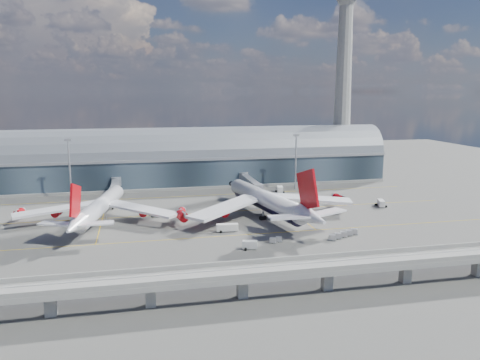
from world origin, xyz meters
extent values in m
plane|color=#474744|center=(0.00, 0.00, 0.00)|extent=(500.00, 500.00, 0.00)
cube|color=gold|center=(0.00, -10.00, 0.01)|extent=(200.00, 0.25, 0.01)
cube|color=gold|center=(0.00, 20.00, 0.01)|extent=(200.00, 0.25, 0.01)
cube|color=gold|center=(0.00, 50.00, 0.01)|extent=(200.00, 0.25, 0.01)
cube|color=gold|center=(-35.00, 30.00, 0.01)|extent=(0.25, 80.00, 0.01)
cube|color=gold|center=(35.00, 30.00, 0.01)|extent=(0.25, 80.00, 0.01)
cube|color=#1C262F|center=(0.00, 78.00, 7.00)|extent=(200.00, 28.00, 14.00)
cylinder|color=slate|center=(0.00, 78.00, 14.00)|extent=(200.00, 28.00, 28.00)
cube|color=gray|center=(0.00, 64.00, 14.00)|extent=(200.00, 1.00, 1.20)
cube|color=gray|center=(0.00, 78.00, 0.60)|extent=(200.00, 30.00, 1.20)
cube|color=gray|center=(85.00, 83.00, 4.00)|extent=(18.00, 18.00, 8.00)
cone|color=gray|center=(85.00, 83.00, 45.00)|extent=(10.00, 10.00, 90.00)
cube|color=gray|center=(0.00, -55.00, 5.50)|extent=(220.00, 8.50, 1.20)
cube|color=gray|center=(0.00, -59.00, 6.60)|extent=(220.00, 0.40, 1.20)
cube|color=gray|center=(0.00, -51.00, 6.60)|extent=(220.00, 0.40, 1.20)
cube|color=gray|center=(0.00, -56.50, 6.15)|extent=(220.00, 0.12, 0.12)
cube|color=gray|center=(0.00, -53.50, 6.15)|extent=(220.00, 0.12, 0.12)
cube|color=gray|center=(-40.00, -55.00, 2.50)|extent=(2.20, 2.20, 5.00)
cube|color=gray|center=(-20.00, -55.00, 2.50)|extent=(2.20, 2.20, 5.00)
cube|color=gray|center=(0.00, -55.00, 2.50)|extent=(2.20, 2.20, 5.00)
cube|color=gray|center=(20.00, -55.00, 2.50)|extent=(2.20, 2.20, 5.00)
cube|color=gray|center=(40.00, -55.00, 2.50)|extent=(2.20, 2.20, 5.00)
cube|color=gray|center=(60.00, -55.00, 2.50)|extent=(2.20, 2.20, 5.00)
cylinder|color=gray|center=(-50.00, 55.00, 12.50)|extent=(0.70, 0.70, 25.00)
cube|color=gray|center=(-50.00, 55.00, 25.20)|extent=(3.00, 0.40, 1.00)
cylinder|color=gray|center=(50.00, 55.00, 12.50)|extent=(0.70, 0.70, 25.00)
cube|color=gray|center=(50.00, 55.00, 25.20)|extent=(3.00, 0.40, 1.00)
cylinder|color=white|center=(-35.25, 16.53, 5.46)|extent=(14.67, 46.91, 5.64)
cone|color=white|center=(-30.16, 42.02, 5.46)|extent=(6.91, 8.01, 5.64)
cone|color=white|center=(-40.68, -10.69, 6.16)|extent=(7.59, 11.47, 5.64)
cube|color=#9E060D|center=(-40.16, -8.10, 13.12)|extent=(2.67, 10.45, 11.66)
cube|color=white|center=(-50.05, 17.69, 4.76)|extent=(29.22, 14.91, 2.28)
cube|color=white|center=(-21.14, 11.92, 4.76)|extent=(26.44, 23.43, 2.28)
cylinder|color=#9E060D|center=(-50.24, 19.52, 3.17)|extent=(3.63, 4.87, 2.82)
cylinder|color=#9E060D|center=(-63.09, 22.09, 3.17)|extent=(3.63, 4.87, 2.82)
cylinder|color=#9E060D|center=(-20.26, 13.54, 3.17)|extent=(3.63, 4.87, 2.82)
cylinder|color=#9E060D|center=(-7.41, 10.97, 3.17)|extent=(3.63, 4.87, 2.82)
cylinder|color=gray|center=(-32.02, 32.68, 1.32)|extent=(0.44, 0.44, 2.64)
cylinder|color=gray|center=(-38.70, 13.63, 1.32)|extent=(0.53, 0.53, 2.64)
cylinder|color=gray|center=(-33.17, 12.53, 1.32)|extent=(0.53, 0.53, 2.64)
cylinder|color=black|center=(-38.70, 13.63, 0.48)|extent=(2.16, 1.67, 1.32)
cylinder|color=black|center=(-33.17, 12.53, 0.48)|extent=(2.16, 1.67, 1.32)
cylinder|color=white|center=(23.58, 10.86, 6.27)|extent=(16.51, 51.57, 6.16)
cone|color=white|center=(17.70, 39.14, 6.27)|extent=(7.77, 9.58, 6.16)
cone|color=white|center=(29.90, -19.50, 7.12)|extent=(8.63, 13.74, 6.16)
cube|color=#9E060D|center=(29.25, -16.38, 15.20)|extent=(3.32, 12.59, 14.07)
cube|color=white|center=(7.72, 5.39, 5.42)|extent=(30.08, 27.04, 2.63)
cube|color=white|center=(40.31, 12.17, 5.42)|extent=(33.16, 17.13, 2.63)
cylinder|color=black|center=(23.58, 10.86, 4.58)|extent=(14.53, 46.22, 5.24)
cylinder|color=#9E060D|center=(6.69, 7.34, 3.51)|extent=(4.41, 5.90, 3.40)
cylinder|color=#9E060D|center=(-7.80, 4.33, 3.51)|extent=(4.41, 5.90, 3.40)
cylinder|color=#9E060D|center=(40.48, 14.38, 3.51)|extent=(4.41, 5.90, 3.40)
cylinder|color=#9E060D|center=(54.97, 17.39, 3.51)|extent=(4.41, 5.90, 3.40)
cylinder|color=gray|center=(19.89, 28.60, 1.59)|extent=(0.53, 0.53, 3.19)
cylinder|color=gray|center=(21.12, 6.00, 1.59)|extent=(0.64, 0.64, 3.19)
cylinder|color=gray|center=(27.78, 7.39, 1.59)|extent=(0.64, 0.64, 3.19)
cylinder|color=black|center=(21.12, 6.00, 0.58)|extent=(2.61, 2.04, 1.59)
cylinder|color=black|center=(27.78, 7.39, 0.58)|extent=(2.61, 2.04, 1.59)
cube|color=gray|center=(-31.75, 52.00, 5.20)|extent=(3.00, 24.00, 3.00)
cube|color=gray|center=(-31.75, 40.00, 5.20)|extent=(3.60, 3.60, 3.40)
cylinder|color=gray|center=(-31.75, 64.00, 5.20)|extent=(4.40, 4.40, 4.00)
cylinder|color=gray|center=(-31.75, 40.00, 1.70)|extent=(0.50, 0.50, 3.40)
cylinder|color=black|center=(-31.75, 40.00, 0.35)|extent=(1.40, 0.80, 0.80)
cube|color=gray|center=(27.08, 50.00, 5.20)|extent=(3.00, 28.00, 3.00)
cube|color=gray|center=(27.08, 36.00, 5.20)|extent=(3.60, 3.60, 3.40)
cylinder|color=gray|center=(27.08, 64.00, 5.20)|extent=(4.40, 4.40, 4.00)
cylinder|color=gray|center=(27.08, 36.00, 1.70)|extent=(0.50, 0.50, 3.40)
cylinder|color=black|center=(27.08, 36.00, 0.35)|extent=(1.40, 0.80, 0.80)
cube|color=silver|center=(9.17, -23.85, 1.36)|extent=(4.63, 3.04, 2.22)
cylinder|color=black|center=(10.49, -23.48, 0.38)|extent=(1.32, 2.26, 0.77)
cylinder|color=black|center=(7.86, -24.22, 0.38)|extent=(1.32, 2.26, 0.77)
cube|color=silver|center=(6.01, -5.42, 1.41)|extent=(7.17, 2.49, 2.29)
cylinder|color=black|center=(8.26, -5.27, 0.40)|extent=(0.94, 2.25, 0.79)
cylinder|color=black|center=(3.75, -5.57, 0.40)|extent=(0.94, 2.25, 0.79)
cube|color=silver|center=(72.11, 14.92, 1.45)|extent=(3.56, 5.80, 2.35)
cylinder|color=black|center=(71.61, 16.58, 0.41)|extent=(2.40, 1.43, 0.82)
cylinder|color=black|center=(72.61, 13.25, 0.41)|extent=(2.40, 1.43, 0.82)
cube|color=silver|center=(40.36, 48.13, 1.65)|extent=(3.40, 5.53, 2.68)
cylinder|color=black|center=(40.02, 49.74, 0.46)|extent=(2.71, 1.45, 0.93)
cylinder|color=black|center=(40.71, 46.52, 0.46)|extent=(2.71, 1.45, 0.93)
cube|color=silver|center=(-15.85, 19.33, 1.39)|extent=(4.31, 5.52, 2.26)
cylinder|color=black|center=(-15.03, 20.78, 0.39)|extent=(2.28, 1.75, 0.78)
cylinder|color=black|center=(-16.68, 17.88, 0.39)|extent=(2.28, 1.75, 0.78)
cube|color=gray|center=(17.16, -19.94, 0.22)|extent=(2.49, 2.06, 0.27)
cube|color=#AEAEB3|center=(17.16, -19.94, 0.93)|extent=(2.12, 1.86, 1.33)
cube|color=gray|center=(19.34, -19.15, 0.22)|extent=(2.49, 2.06, 0.27)
cube|color=#AEAEB3|center=(19.34, -19.15, 0.93)|extent=(2.12, 1.86, 1.33)
cube|color=gray|center=(35.76, -21.30, 0.25)|extent=(2.85, 2.46, 0.30)
cube|color=#AEAEB3|center=(35.76, -21.30, 1.05)|extent=(2.45, 2.20, 1.50)
cube|color=gray|center=(38.12, -20.21, 0.25)|extent=(2.85, 2.46, 0.30)
cube|color=#AEAEB3|center=(38.12, -20.21, 1.05)|extent=(2.45, 2.20, 1.50)
cube|color=gray|center=(40.49, -19.13, 0.25)|extent=(2.85, 2.46, 0.30)
cube|color=#AEAEB3|center=(40.49, -19.13, 1.05)|extent=(2.45, 2.20, 1.50)
cube|color=gray|center=(42.85, -18.04, 0.25)|extent=(2.85, 2.46, 0.30)
cube|color=#AEAEB3|center=(42.85, -18.04, 1.05)|extent=(2.45, 2.20, 1.50)
cube|color=gray|center=(45.22, -16.95, 0.25)|extent=(2.85, 2.46, 0.30)
cube|color=#AEAEB3|center=(45.22, -16.95, 1.05)|extent=(2.45, 2.20, 1.50)
camera|label=1|loc=(-21.15, -149.84, 44.95)|focal=35.00mm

